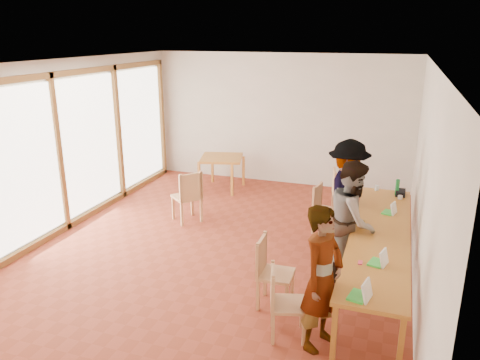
{
  "coord_description": "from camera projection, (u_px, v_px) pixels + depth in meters",
  "views": [
    {
      "loc": [
        2.6,
        -6.42,
        3.43
      ],
      "look_at": [
        0.21,
        0.53,
        1.1
      ],
      "focal_mm": 35.0,
      "sensor_mm": 36.0,
      "label": 1
    }
  ],
  "objects": [
    {
      "name": "ceiling",
      "position": [
        215.0,
        62.0,
        6.72
      ],
      "size": [
        6.0,
        8.0,
        0.04
      ],
      "primitive_type": "cube",
      "color": "white",
      "rests_on": "wall_back"
    },
    {
      "name": "communal_table",
      "position": [
        380.0,
        236.0,
        6.54
      ],
      "size": [
        0.8,
        4.0,
        0.75
      ],
      "color": "#B77728",
      "rests_on": "ground"
    },
    {
      "name": "side_table",
      "position": [
        222.0,
        160.0,
        10.53
      ],
      "size": [
        0.9,
        0.9,
        0.75
      ],
      "rotation": [
        0.0,
        0.0,
        0.26
      ],
      "color": "#B77728",
      "rests_on": "ground"
    },
    {
      "name": "wall_front",
      "position": [
        22.0,
        296.0,
        3.57
      ],
      "size": [
        6.0,
        0.1,
        3.0
      ],
      "primitive_type": "cube",
      "color": "beige",
      "rests_on": "ground"
    },
    {
      "name": "chair_near",
      "position": [
        280.0,
        295.0,
        5.38
      ],
      "size": [
        0.51,
        0.51,
        0.47
      ],
      "rotation": [
        0.0,
        0.0,
        0.28
      ],
      "color": "tan",
      "rests_on": "ground"
    },
    {
      "name": "chair_far",
      "position": [
        322.0,
        203.0,
        8.28
      ],
      "size": [
        0.47,
        0.47,
        0.46
      ],
      "rotation": [
        0.0,
        0.0,
        -0.2
      ],
      "color": "tan",
      "rests_on": "ground"
    },
    {
      "name": "chair_spare",
      "position": [
        189.0,
        192.0,
        8.64
      ],
      "size": [
        0.65,
        0.65,
        0.53
      ],
      "rotation": [
        0.0,
        0.0,
        2.44
      ],
      "color": "tan",
      "rests_on": "ground"
    },
    {
      "name": "ground",
      "position": [
        218.0,
        252.0,
        7.63
      ],
      "size": [
        8.0,
        8.0,
        0.0
      ],
      "primitive_type": "plane",
      "color": "maroon",
      "rests_on": "ground"
    },
    {
      "name": "clear_glass",
      "position": [
        377.0,
        188.0,
        8.27
      ],
      "size": [
        0.07,
        0.07,
        0.09
      ],
      "primitive_type": "cylinder",
      "color": "silver",
      "rests_on": "communal_table"
    },
    {
      "name": "window_wall",
      "position": [
        57.0,
        149.0,
        8.09
      ],
      "size": [
        0.1,
        8.0,
        3.0
      ],
      "primitive_type": "cube",
      "color": "white",
      "rests_on": "ground"
    },
    {
      "name": "chair_mid",
      "position": [
        268.0,
        264.0,
        6.01
      ],
      "size": [
        0.45,
        0.45,
        0.5
      ],
      "rotation": [
        0.0,
        0.0,
        0.03
      ],
      "color": "tan",
      "rests_on": "ground"
    },
    {
      "name": "wall_right",
      "position": [
        425.0,
        183.0,
        6.25
      ],
      "size": [
        0.1,
        8.0,
        3.0
      ],
      "primitive_type": "cube",
      "color": "beige",
      "rests_on": "ground"
    },
    {
      "name": "person_near",
      "position": [
        322.0,
        278.0,
        5.13
      ],
      "size": [
        0.6,
        0.72,
        1.69
      ],
      "primitive_type": "imported",
      "rotation": [
        0.0,
        0.0,
        1.2
      ],
      "color": "gray",
      "rests_on": "ground"
    },
    {
      "name": "person_mid",
      "position": [
        352.0,
        220.0,
        6.66
      ],
      "size": [
        0.68,
        0.86,
        1.74
      ],
      "primitive_type": "imported",
      "rotation": [
        0.0,
        0.0,
        1.59
      ],
      "color": "gray",
      "rests_on": "ground"
    },
    {
      "name": "chair_empty",
      "position": [
        339.0,
        188.0,
        9.02
      ],
      "size": [
        0.51,
        0.51,
        0.49
      ],
      "rotation": [
        0.0,
        0.0,
        0.21
      ],
      "color": "tan",
      "rests_on": "ground"
    },
    {
      "name": "laptop_near",
      "position": [
        362.0,
        293.0,
        4.91
      ],
      "size": [
        0.26,
        0.29,
        0.21
      ],
      "rotation": [
        0.0,
        0.0,
        -0.22
      ],
      "color": "#3EDB44",
      "rests_on": "communal_table"
    },
    {
      "name": "person_far",
      "position": [
        347.0,
        194.0,
        7.64
      ],
      "size": [
        0.67,
        1.17,
        1.81
      ],
      "primitive_type": "imported",
      "rotation": [
        0.0,
        0.0,
        1.57
      ],
      "color": "gray",
      "rests_on": "ground"
    },
    {
      "name": "condiment_cup",
      "position": [
        400.0,
        197.0,
        7.85
      ],
      "size": [
        0.08,
        0.08,
        0.06
      ],
      "primitive_type": "cylinder",
      "color": "white",
      "rests_on": "communal_table"
    },
    {
      "name": "black_pouch",
      "position": [
        400.0,
        193.0,
        8.03
      ],
      "size": [
        0.16,
        0.26,
        0.09
      ],
      "primitive_type": "cube",
      "color": "black",
      "rests_on": "communal_table"
    },
    {
      "name": "green_bottle",
      "position": [
        397.0,
        187.0,
        8.01
      ],
      "size": [
        0.07,
        0.07,
        0.28
      ],
      "primitive_type": "cylinder",
      "color": "#1C8036",
      "rests_on": "communal_table"
    },
    {
      "name": "wall_back",
      "position": [
        280.0,
        120.0,
        10.78
      ],
      "size": [
        6.0,
        0.1,
        3.0
      ],
      "primitive_type": "cube",
      "color": "beige",
      "rests_on": "ground"
    },
    {
      "name": "pink_phone",
      "position": [
        360.0,
        263.0,
        5.67
      ],
      "size": [
        0.05,
        0.1,
        0.01
      ],
      "primitive_type": "cube",
      "color": "#F43F64",
      "rests_on": "communal_table"
    },
    {
      "name": "laptop_mid",
      "position": [
        380.0,
        260.0,
        5.63
      ],
      "size": [
        0.25,
        0.27,
        0.19
      ],
      "rotation": [
        0.0,
        0.0,
        -0.27
      ],
      "color": "#3EDB44",
      "rests_on": "communal_table"
    },
    {
      "name": "laptop_far",
      "position": [
        391.0,
        210.0,
        7.21
      ],
      "size": [
        0.24,
        0.25,
        0.18
      ],
      "rotation": [
        0.0,
        0.0,
        -0.28
      ],
      "color": "#3EDB44",
      "rests_on": "communal_table"
    },
    {
      "name": "yellow_mug",
      "position": [
        361.0,
        224.0,
        6.7
      ],
      "size": [
        0.13,
        0.13,
        0.1
      ],
      "primitive_type": "imported",
      "rotation": [
        0.0,
        0.0,
        -0.08
      ],
      "color": "gold",
      "rests_on": "communal_table"
    }
  ]
}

